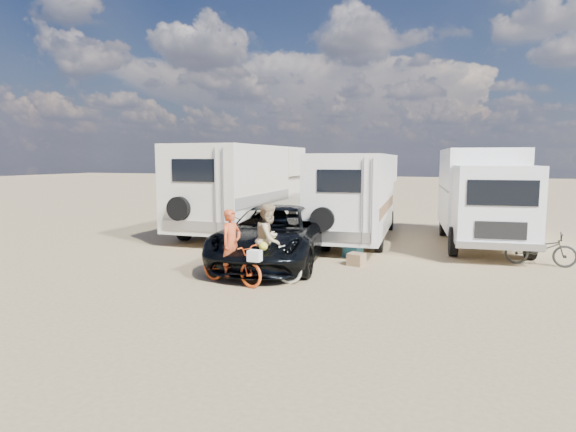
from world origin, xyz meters
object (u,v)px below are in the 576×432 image
(bike_man, at_px, (232,264))
(cooler, at_px, (353,251))
(box_truck, at_px, (483,198))
(rv_left, at_px, (242,190))
(dark_suv, at_px, (275,235))
(crate, at_px, (356,259))
(rider_woman, at_px, (269,247))
(rider_man, at_px, (231,251))
(bike_parked, at_px, (541,249))
(rv_main, at_px, (358,197))
(bike_woman, at_px, (269,262))

(bike_man, distance_m, cooler, 4.44)
(box_truck, height_order, bike_man, box_truck)
(rv_left, distance_m, cooler, 6.12)
(dark_suv, relative_size, cooler, 11.61)
(bike_man, relative_size, crate, 4.37)
(rider_woman, bearing_deg, rider_man, 118.15)
(rv_left, xyz_separation_m, rider_woman, (3.89, -6.64, -0.84))
(box_truck, height_order, bike_parked, box_truck)
(rv_main, height_order, rider_man, rv_main)
(bike_man, distance_m, bike_parked, 8.37)
(rv_left, bearing_deg, bike_woman, -61.42)
(crate, bearing_deg, bike_man, -127.55)
(rv_main, relative_size, bike_parked, 4.48)
(bike_woman, height_order, rider_woman, rider_woman)
(box_truck, height_order, bike_woman, box_truck)
(bike_man, relative_size, bike_parked, 1.02)
(rv_main, relative_size, dark_suv, 1.40)
(dark_suv, bearing_deg, bike_parked, 9.60)
(crate, bearing_deg, rider_man, -127.55)
(rv_left, bearing_deg, bike_man, -67.87)
(rider_woman, relative_size, crate, 4.09)
(bike_parked, bearing_deg, cooler, 102.03)
(rv_left, xyz_separation_m, bike_woman, (3.89, -6.64, -1.20))
(rv_main, bearing_deg, bike_parked, -30.07)
(rider_man, bearing_deg, box_truck, -21.20)
(rider_woman, height_order, crate, rider_woman)
(crate, bearing_deg, rv_left, 142.78)
(dark_suv, xyz_separation_m, crate, (2.20, 0.47, -0.62))
(cooler, xyz_separation_m, crate, (0.33, -1.02, -0.03))
(rv_left, xyz_separation_m, dark_suv, (3.21, -4.58, -0.90))
(dark_suv, relative_size, bike_woman, 3.50)
(box_truck, height_order, dark_suv, box_truck)
(rv_left, bearing_deg, rider_man, -67.87)
(rv_main, relative_size, rv_left, 1.07)
(dark_suv, xyz_separation_m, bike_man, (-0.07, -2.49, -0.31))
(bike_parked, xyz_separation_m, crate, (-4.68, -1.71, -0.30))
(box_truck, relative_size, bike_woman, 4.01)
(rv_main, distance_m, rider_man, 7.51)
(rv_main, relative_size, cooler, 16.23)
(bike_man, height_order, rider_woman, rider_woman)
(box_truck, relative_size, bike_man, 3.60)
(bike_man, xyz_separation_m, rider_woman, (0.76, 0.43, 0.37))
(rv_left, xyz_separation_m, bike_man, (3.13, -7.06, -1.21))
(bike_man, height_order, bike_woman, bike_woman)
(rv_left, height_order, crate, rv_left)
(cooler, distance_m, crate, 1.08)
(rv_left, bearing_deg, bike_parked, -15.17)
(rider_man, relative_size, rider_woman, 0.92)
(cooler, bearing_deg, rider_man, -94.10)
(dark_suv, relative_size, crate, 13.75)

